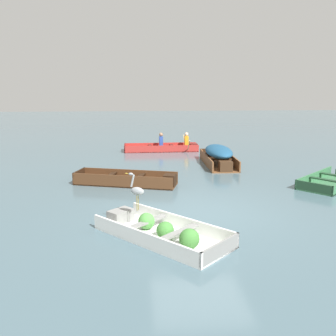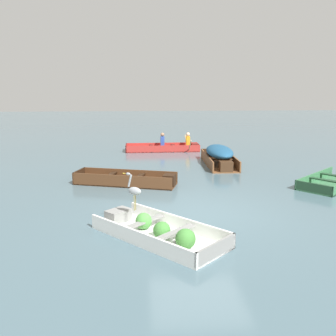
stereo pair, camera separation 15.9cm
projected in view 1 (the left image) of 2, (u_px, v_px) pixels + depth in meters
The scene contains 7 objects.
ground_plane at pixel (201, 212), 9.49m from camera, with size 80.00×80.00×0.00m, color #47606B.
dinghy_white_foreground at pixel (161, 231), 7.85m from camera, with size 2.94×3.00×0.44m.
skiff_green_near_moored at pixel (333, 181), 12.22m from camera, with size 2.87×2.72×0.31m.
skiff_wooden_brown_mid_moored at pixel (219, 154), 15.09m from camera, with size 1.12×3.11×0.78m.
skiff_dark_varnish_far_moored at pixel (130, 180), 12.10m from camera, with size 3.41×1.80×0.40m.
rowboat_red_with_crew at pixel (166, 147), 18.44m from camera, with size 3.61×2.22×0.91m.
heron_on_dinghy at pixel (137, 190), 8.16m from camera, with size 0.43×0.30×0.84m.
Camera 1 is at (-1.59, -8.93, 3.12)m, focal length 40.00 mm.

